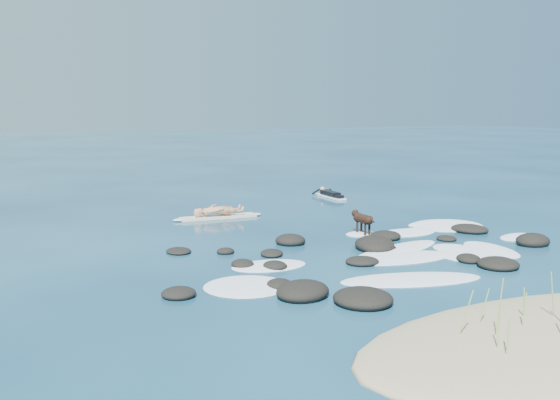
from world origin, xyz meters
TOP-DOWN VIEW (x-y plane):
  - ground at (0.00, 0.00)m, footprint 160.00×160.00m
  - dune_grass at (-0.22, -8.16)m, footprint 4.33×1.64m
  - reef_rocks at (0.51, -2.02)m, footprint 12.82×7.59m
  - breaking_foam at (1.83, -1.16)m, footprint 12.26×7.41m
  - standing_surfer_rig at (-1.65, 6.12)m, footprint 3.50×0.73m
  - paddling_surfer_rig at (4.85, 8.92)m, footprint 1.06×2.34m
  - dog at (1.65, 1.26)m, footprint 0.36×1.28m

SIDE VIEW (x-z plane):
  - ground at x=0.00m, z-range 0.00..0.00m
  - breaking_foam at x=1.83m, z-range -0.05..0.07m
  - reef_rocks at x=0.51m, z-range -0.16..0.35m
  - paddling_surfer_rig at x=4.85m, z-range -0.06..0.34m
  - dog at x=1.65m, z-range 0.13..0.94m
  - dune_grass at x=-0.22m, z-range 0.00..1.23m
  - standing_surfer_rig at x=-1.65m, z-range -0.21..1.78m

